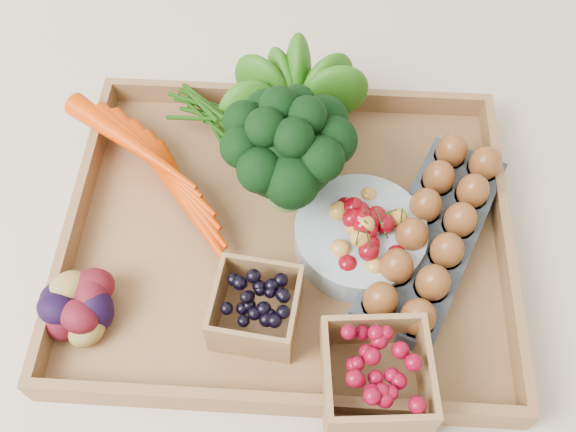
# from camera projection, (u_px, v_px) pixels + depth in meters

# --- Properties ---
(ground) EXTENTS (4.00, 4.00, 0.00)m
(ground) POSITION_uv_depth(u_px,v_px,m) (288.00, 241.00, 0.83)
(ground) COLOR beige
(ground) RESTS_ON ground
(tray) EXTENTS (0.55, 0.45, 0.01)m
(tray) POSITION_uv_depth(u_px,v_px,m) (288.00, 238.00, 0.82)
(tray) COLOR olive
(tray) RESTS_ON ground
(carrots) EXTENTS (0.22, 0.16, 0.05)m
(carrots) POSITION_uv_depth(u_px,v_px,m) (173.00, 178.00, 0.83)
(carrots) COLOR #D83500
(carrots) RESTS_ON tray
(lettuce) EXTENTS (0.13, 0.13, 0.13)m
(lettuce) POSITION_uv_depth(u_px,v_px,m) (297.00, 99.00, 0.85)
(lettuce) COLOR #19480B
(lettuce) RESTS_ON tray
(broccoli) EXTENTS (0.16, 0.16, 0.13)m
(broccoli) POSITION_uv_depth(u_px,v_px,m) (286.00, 169.00, 0.80)
(broccoli) COLOR black
(broccoli) RESTS_ON tray
(cherry_bowl) EXTENTS (0.16, 0.16, 0.04)m
(cherry_bowl) POSITION_uv_depth(u_px,v_px,m) (360.00, 237.00, 0.79)
(cherry_bowl) COLOR #8C9EA5
(cherry_bowl) RESTS_ON tray
(egg_carton) EXTENTS (0.21, 0.30, 0.03)m
(egg_carton) POSITION_uv_depth(u_px,v_px,m) (431.00, 239.00, 0.80)
(egg_carton) COLOR #393F48
(egg_carton) RESTS_ON tray
(potatoes) EXTENTS (0.13, 0.13, 0.07)m
(potatoes) POSITION_uv_depth(u_px,v_px,m) (74.00, 302.00, 0.73)
(potatoes) COLOR #480B14
(potatoes) RESTS_ON tray
(punnet_blackberry) EXTENTS (0.11, 0.11, 0.07)m
(punnet_blackberry) POSITION_uv_depth(u_px,v_px,m) (256.00, 308.00, 0.73)
(punnet_blackberry) COLOR black
(punnet_blackberry) RESTS_ON tray
(punnet_raspberry) EXTENTS (0.12, 0.12, 0.08)m
(punnet_raspberry) POSITION_uv_depth(u_px,v_px,m) (375.00, 377.00, 0.68)
(punnet_raspberry) COLOR maroon
(punnet_raspberry) RESTS_ON tray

